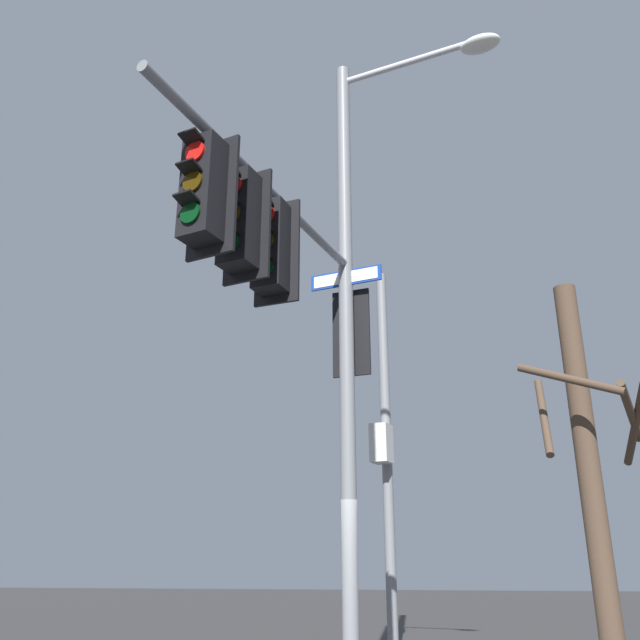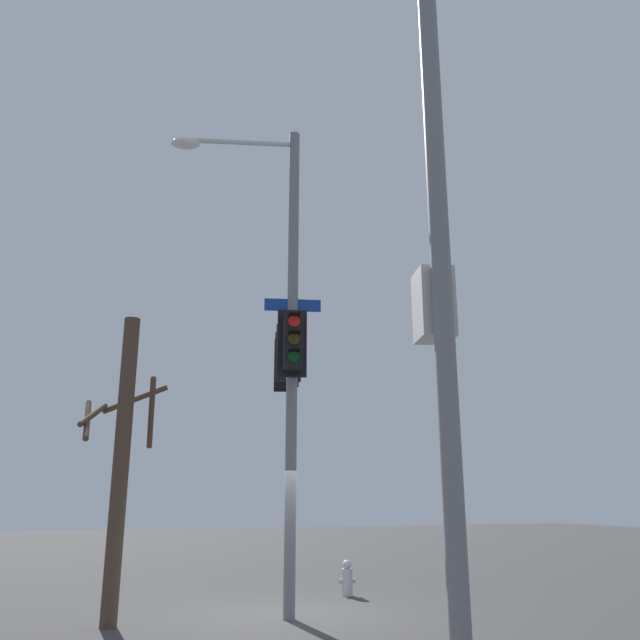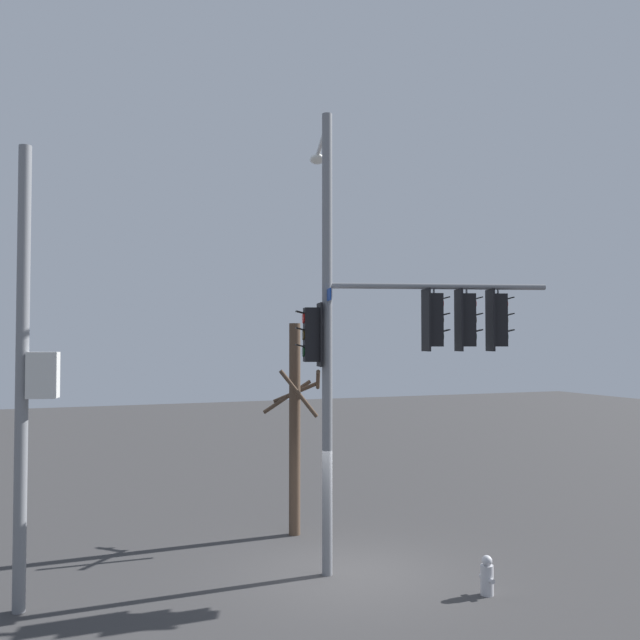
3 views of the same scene
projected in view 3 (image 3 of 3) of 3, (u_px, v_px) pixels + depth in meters
The scene contains 5 objects.
ground_plane at pixel (347, 574), 13.75m from camera, with size 80.00×80.00×0.00m, color #353435.
main_signal_pole_assembly at pixel (386, 317), 14.10m from camera, with size 3.85×5.10×9.41m.
secondary_pole_assembly at pixel (28, 376), 11.95m from camera, with size 0.50×0.74×8.19m.
fire_hydrant at pixel (487, 576), 12.62m from camera, with size 0.38×0.24×0.73m.
bare_tree_behind_pole at pixel (295, 424), 16.69m from camera, with size 1.55×1.42×5.17m.
Camera 3 is at (-12.74, 5.62, 4.69)m, focal length 38.15 mm.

